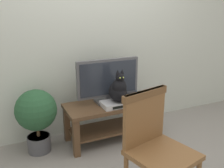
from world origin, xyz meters
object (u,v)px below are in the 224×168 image
(tv_stand, at_px, (110,114))
(media_box, at_px, (118,103))
(potted_plant, at_px, (36,114))
(tv, at_px, (108,80))
(book_stack, at_px, (137,96))
(wooden_chair, at_px, (155,141))
(cat, at_px, (118,90))

(tv_stand, relative_size, media_box, 2.84)
(media_box, xyz_separation_m, potted_plant, (-0.91, 0.20, -0.05))
(tv, bearing_deg, book_stack, -10.94)
(wooden_chair, xyz_separation_m, book_stack, (0.48, 1.11, -0.05))
(book_stack, bearing_deg, media_box, -162.81)
(wooden_chair, bearing_deg, tv_stand, 84.23)
(cat, relative_size, book_stack, 1.71)
(tv_stand, distance_m, potted_plant, 0.88)
(media_box, bearing_deg, book_stack, 17.19)
(media_box, relative_size, wooden_chair, 0.40)
(wooden_chair, bearing_deg, tv, 84.52)
(tv, relative_size, book_stack, 3.39)
(media_box, distance_m, wooden_chair, 1.02)
(cat, distance_m, book_stack, 0.38)
(media_box, height_order, wooden_chair, wooden_chair)
(media_box, distance_m, cat, 0.17)
(tv_stand, bearing_deg, media_box, -66.91)
(tv_stand, height_order, media_box, media_box)
(potted_plant, bearing_deg, wooden_chair, -58.13)
(tv, bearing_deg, wooden_chair, -95.48)
(tv_stand, relative_size, tv, 1.40)
(tv_stand, xyz_separation_m, wooden_chair, (-0.11, -1.12, 0.23))
(tv_stand, bearing_deg, potted_plant, 173.94)
(cat, height_order, book_stack, cat)
(media_box, xyz_separation_m, book_stack, (0.32, 0.10, 0.01))
(tv, bearing_deg, media_box, -74.59)
(book_stack, relative_size, potted_plant, 0.31)
(tv, xyz_separation_m, potted_plant, (-0.86, 0.03, -0.30))
(tv_stand, distance_m, media_box, 0.21)
(tv, distance_m, media_box, 0.31)
(tv_stand, height_order, tv, tv)
(tv_stand, xyz_separation_m, book_stack, (0.37, -0.01, 0.18))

